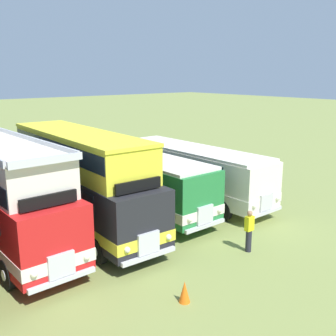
{
  "coord_description": "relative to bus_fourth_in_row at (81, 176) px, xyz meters",
  "views": [
    {
      "loc": [
        -6.28,
        -16.23,
        7.0
      ],
      "look_at": [
        7.26,
        0.29,
        1.93
      ],
      "focal_mm": 42.55,
      "sensor_mm": 36.0,
      "label": 1
    }
  ],
  "objects": [
    {
      "name": "ground_plane",
      "position": [
        -1.72,
        0.24,
        -2.47
      ],
      "size": [
        200.0,
        200.0,
        0.0
      ],
      "primitive_type": "plane",
      "color": "olive"
    },
    {
      "name": "bus_fourth_in_row",
      "position": [
        0.0,
        0.0,
        0.0
      ],
      "size": [
        2.86,
        10.57,
        4.49
      ],
      "color": "black",
      "rests_on": "ground"
    },
    {
      "name": "bus_fifth_in_row",
      "position": [
        3.43,
        0.43,
        -0.72
      ],
      "size": [
        2.66,
        9.88,
        2.99
      ],
      "color": "#237538",
      "rests_on": "ground"
    },
    {
      "name": "bus_sixth_in_row",
      "position": [
        6.87,
        0.01,
        -0.72
      ],
      "size": [
        2.69,
        10.24,
        2.99
      ],
      "color": "silver",
      "rests_on": "ground"
    },
    {
      "name": "cone_mid_row",
      "position": [
        -0.5,
        -7.65,
        -2.12
      ],
      "size": [
        0.36,
        0.36,
        0.7
      ],
      "primitive_type": "cone",
      "color": "orange",
      "rests_on": "ground"
    },
    {
      "name": "marshal_person",
      "position": [
        3.93,
        -6.53,
        -1.58
      ],
      "size": [
        0.36,
        0.24,
        1.73
      ],
      "color": "#23232D",
      "rests_on": "ground"
    }
  ]
}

